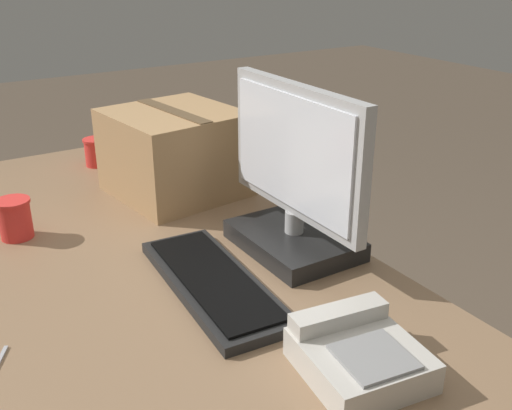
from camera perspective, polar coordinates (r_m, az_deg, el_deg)
The scene contains 7 objects.
office_desk at distance 1.59m, azimuth -9.45°, elevation -16.89°, with size 1.80×0.90×0.74m.
monitor at distance 1.35m, azimuth 3.71°, elevation 1.73°, with size 0.46×0.22×0.39m.
keyboard at distance 1.26m, azimuth -4.09°, elevation -7.35°, with size 0.46×0.19×0.03m.
desk_phone at distance 1.04m, azimuth 9.70°, elevation -13.87°, with size 0.22×0.21×0.08m.
paper_cup_left at distance 2.01m, azimuth -14.96°, elevation 4.91°, with size 0.08×0.08×0.09m.
paper_cup_right at distance 1.56m, azimuth -21.99°, elevation -1.21°, with size 0.08×0.08×0.10m.
cardboard_box at distance 1.72m, azimuth -7.73°, elevation 4.99°, with size 0.37×0.37×0.24m.
Camera 1 is at (1.15, -0.42, 1.39)m, focal length 42.00 mm.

